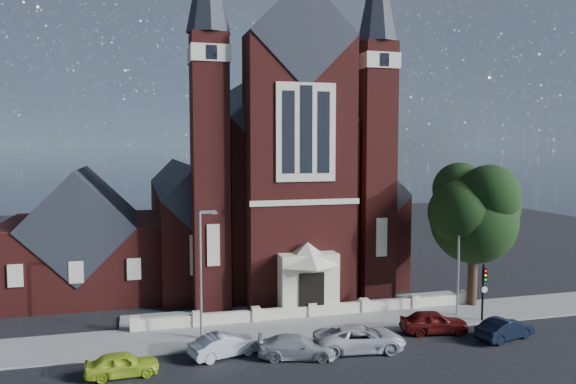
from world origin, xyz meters
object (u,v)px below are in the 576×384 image
traffic_signal (484,285)px  car_silver_b (297,347)px  car_silver_a (225,345)px  car_lime_van (122,364)px  church (261,185)px  parish_hall (83,244)px  car_navy (505,329)px  street_lamp_left (202,267)px  street_lamp_right (460,252)px  car_dark_red (434,322)px  car_white_suv (360,338)px  street_tree (478,215)px

traffic_signal → car_silver_b: size_ratio=0.90×
car_silver_a → car_lime_van: bearing=85.4°
church → car_silver_a: church is taller
parish_hall → traffic_signal: (27.00, -15.57, -1.43)m
car_lime_van → car_navy: 22.91m
church → traffic_signal: (11.00, -20.52, -5.60)m
street_lamp_left → street_lamp_right: size_ratio=1.00×
street_lamp_right → car_dark_red: (-3.48, -2.70, -3.86)m
car_silver_b → car_white_suv: size_ratio=0.82×
traffic_signal → car_dark_red: bearing=-165.7°
car_navy → car_silver_b: bearing=72.1°
parish_hall → car_silver_a: parish_hall is taller
car_silver_a → car_silver_b: car_silver_a is taller
street_lamp_right → car_white_suv: size_ratio=1.50×
church → parish_hall: 17.26m
parish_hall → car_silver_b: bearing=-55.0°
car_silver_b → street_lamp_left: bearing=62.5°
street_lamp_left → traffic_signal: 19.08m
street_lamp_left → car_silver_a: (0.90, -3.17, -3.93)m
parish_hall → car_lime_van: (3.36, -18.48, -3.37)m
street_tree → car_silver_b: street_tree is taller
car_silver_a → car_navy: (17.29, -1.76, -0.01)m
traffic_signal → car_white_suv: size_ratio=0.74×
church → street_lamp_right: size_ratio=4.31×
church → car_navy: church is taller
car_lime_van → church: bearing=-30.5°
parish_hall → car_silver_a: bearing=-62.4°
traffic_signal → car_lime_van: bearing=-173.0°
parish_hall → street_tree: 31.27m
street_lamp_right → car_lime_van: (-22.73, -4.48, -3.96)m
street_tree → car_silver_b: bearing=-158.5°
street_tree → car_silver_a: size_ratio=2.62×
car_lime_van → car_white_suv: bearing=-91.5°
street_lamp_right → car_silver_b: (-13.19, -4.46, -3.95)m
traffic_signal → street_lamp_left: bearing=175.2°
car_silver_a → car_silver_b: bearing=-126.0°
parish_hall → street_lamp_right: size_ratio=1.51×
car_silver_b → parish_hall: bearing=50.3°
church → parish_hall: (-16.00, -4.94, -4.17)m
traffic_signal → car_silver_a: (-18.01, -1.59, -1.91)m
street_lamp_left → car_navy: street_lamp_left is taller
parish_hall → car_navy: size_ratio=3.01×
parish_hall → traffic_signal: 31.20m
street_lamp_right → car_navy: street_lamp_right is taller
street_tree → car_navy: (-2.32, -6.63, -6.29)m
car_silver_a → car_white_suv: size_ratio=0.76×
car_silver_b → car_navy: car_navy is taller
street_lamp_left → car_lime_van: size_ratio=2.15×
car_dark_red → car_navy: 4.29m
car_lime_van → car_white_suv: (13.43, 0.14, 0.11)m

